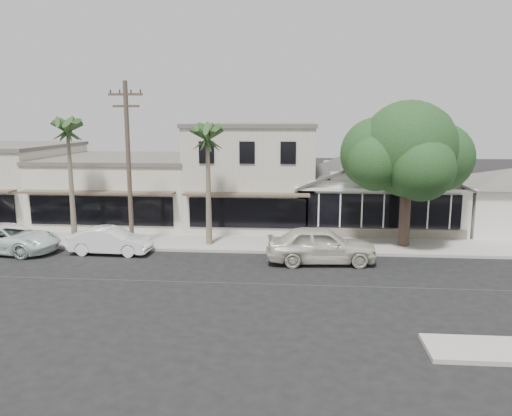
# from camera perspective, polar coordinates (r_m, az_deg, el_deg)

# --- Properties ---
(ground) EXTENTS (140.00, 140.00, 0.00)m
(ground) POSITION_cam_1_polar(r_m,az_deg,el_deg) (21.81, 4.67, -8.76)
(ground) COLOR black
(ground) RESTS_ON ground
(sidewalk_north) EXTENTS (90.00, 3.50, 0.15)m
(sidewalk_north) POSITION_cam_1_polar(r_m,az_deg,el_deg) (29.36, -11.12, -3.77)
(sidewalk_north) COLOR #9E9991
(sidewalk_north) RESTS_ON ground
(corner_shop) EXTENTS (10.40, 8.60, 5.10)m
(corner_shop) POSITION_cam_1_polar(r_m,az_deg,el_deg) (33.77, 13.33, 2.36)
(corner_shop) COLOR silver
(corner_shop) RESTS_ON ground
(side_cottage) EXTENTS (6.00, 6.00, 3.00)m
(side_cottage) POSITION_cam_1_polar(r_m,az_deg,el_deg) (35.19, 26.81, -0.00)
(side_cottage) COLOR silver
(side_cottage) RESTS_ON ground
(row_building_near) EXTENTS (8.00, 10.00, 6.50)m
(row_building_near) POSITION_cam_1_polar(r_m,az_deg,el_deg) (34.47, -0.17, 3.85)
(row_building_near) COLOR beige
(row_building_near) RESTS_ON ground
(row_building_midnear) EXTENTS (10.00, 10.00, 4.20)m
(row_building_midnear) POSITION_cam_1_polar(r_m,az_deg,el_deg) (36.50, -14.40, 2.07)
(row_building_midnear) COLOR beige
(row_building_midnear) RESTS_ON ground
(utility_pole) EXTENTS (1.80, 0.24, 9.00)m
(utility_pole) POSITION_cam_1_polar(r_m,az_deg,el_deg) (27.43, -14.36, 5.12)
(utility_pole) COLOR brown
(utility_pole) RESTS_ON ground
(car_0) EXTENTS (5.54, 2.59, 1.83)m
(car_0) POSITION_cam_1_polar(r_m,az_deg,el_deg) (24.89, 7.42, -4.20)
(car_0) COLOR beige
(car_0) RESTS_ON ground
(car_1) EXTENTS (4.33, 1.65, 1.41)m
(car_1) POSITION_cam_1_polar(r_m,az_deg,el_deg) (27.48, -16.30, -3.61)
(car_1) COLOR white
(car_1) RESTS_ON ground
(car_2) EXTENTS (5.71, 3.15, 1.51)m
(car_2) POSITION_cam_1_polar(r_m,az_deg,el_deg) (29.74, -26.41, -3.14)
(car_2) COLOR silver
(car_2) RESTS_ON ground
(shade_tree) EXTENTS (7.26, 6.56, 8.05)m
(shade_tree) POSITION_cam_1_polar(r_m,az_deg,el_deg) (28.30, 16.77, 6.19)
(shade_tree) COLOR #4F3B30
(shade_tree) RESTS_ON ground
(palm_east) EXTENTS (2.50, 2.50, 7.17)m
(palm_east) POSITION_cam_1_polar(r_m,az_deg,el_deg) (27.22, -5.57, 8.13)
(palm_east) COLOR #726651
(palm_east) RESTS_ON ground
(palm_mid) EXTENTS (2.97, 2.97, 7.51)m
(palm_mid) POSITION_cam_1_polar(r_m,az_deg,el_deg) (29.72, -20.73, 8.35)
(palm_mid) COLOR #726651
(palm_mid) RESTS_ON ground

